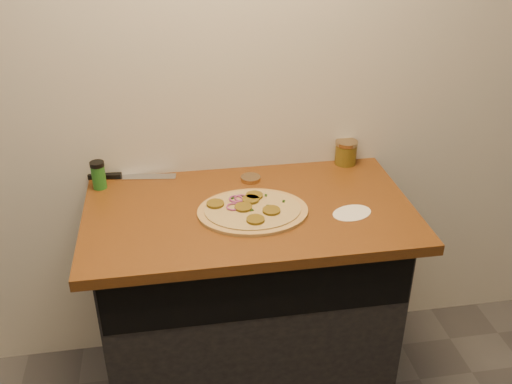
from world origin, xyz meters
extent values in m
cube|color=beige|center=(0.00, 1.75, 1.35)|extent=(4.00, 0.02, 2.70)
cube|color=black|center=(0.00, 1.45, 0.43)|extent=(1.10, 0.60, 0.86)
cube|color=brown|center=(0.00, 1.42, 0.88)|extent=(1.20, 0.70, 0.04)
cylinder|color=tan|center=(0.01, 1.38, 0.91)|extent=(0.41, 0.41, 0.01)
cylinder|color=beige|center=(0.01, 1.38, 0.91)|extent=(0.36, 0.36, 0.01)
cylinder|color=brown|center=(0.01, 1.44, 0.92)|extent=(0.06, 0.06, 0.01)
cylinder|color=brown|center=(0.00, 1.30, 0.92)|extent=(0.06, 0.06, 0.01)
cylinder|color=brown|center=(-0.02, 1.39, 0.92)|extent=(0.06, 0.06, 0.01)
cylinder|color=brown|center=(0.07, 1.35, 0.92)|extent=(0.06, 0.06, 0.01)
cylinder|color=brown|center=(-0.12, 1.43, 0.92)|extent=(0.06, 0.06, 0.01)
cylinder|color=brown|center=(0.03, 1.46, 0.92)|extent=(0.06, 0.06, 0.01)
torus|color=#843169|center=(-0.02, 1.46, 0.92)|extent=(0.05, 0.05, 0.01)
torus|color=#843169|center=(-0.06, 1.40, 0.92)|extent=(0.05, 0.05, 0.01)
torus|color=#843169|center=(-0.04, 1.45, 0.92)|extent=(0.05, 0.05, 0.01)
cube|color=black|center=(0.07, 1.46, 0.92)|extent=(0.01, 0.02, 0.00)
cube|color=black|center=(0.06, 1.36, 0.92)|extent=(0.01, 0.02, 0.00)
cube|color=black|center=(0.00, 1.31, 0.92)|extent=(0.01, 0.01, 0.00)
cube|color=black|center=(-0.02, 1.47, 0.92)|extent=(0.02, 0.02, 0.00)
cube|color=black|center=(-0.05, 1.46, 0.92)|extent=(0.02, 0.02, 0.00)
cube|color=black|center=(0.13, 1.41, 0.92)|extent=(0.01, 0.02, 0.00)
cube|color=black|center=(0.00, 1.36, 0.92)|extent=(0.02, 0.01, 0.00)
cube|color=black|center=(0.00, 1.43, 0.92)|extent=(0.02, 0.02, 0.00)
cube|color=black|center=(0.07, 1.39, 0.92)|extent=(0.01, 0.02, 0.00)
cube|color=black|center=(0.07, 1.36, 0.92)|extent=(0.02, 0.01, 0.00)
cube|color=black|center=(0.01, 1.43, 0.92)|extent=(0.02, 0.02, 0.00)
cube|color=#B7BAC1|center=(-0.37, 1.72, 0.90)|extent=(0.24, 0.08, 0.01)
cube|color=black|center=(-0.54, 1.74, 0.91)|extent=(0.13, 0.04, 0.02)
cylinder|color=tan|center=(0.04, 1.63, 0.91)|extent=(0.09, 0.09, 0.02)
cylinder|color=maroon|center=(0.46, 1.72, 0.94)|extent=(0.09, 0.09, 0.09)
cylinder|color=tan|center=(0.46, 1.72, 0.99)|extent=(0.09, 0.09, 0.01)
cylinder|color=#226720|center=(-0.55, 1.66, 0.95)|extent=(0.05, 0.05, 0.09)
cylinder|color=black|center=(-0.55, 1.66, 1.00)|extent=(0.06, 0.06, 0.02)
cylinder|color=white|center=(0.36, 1.32, 0.90)|extent=(0.19, 0.19, 0.00)
camera|label=1|loc=(-0.26, -0.36, 1.96)|focal=40.00mm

